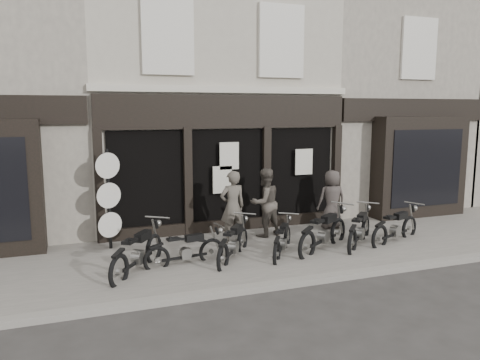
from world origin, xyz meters
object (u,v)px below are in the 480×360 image
object	(u,v)px
motorcycle_3	(282,243)
man_right	(332,199)
motorcycle_5	(359,233)
man_left	(233,207)
motorcycle_1	(186,253)
motorcycle_2	(234,246)
motorcycle_0	(138,256)
motorcycle_4	(324,236)
man_centre	(265,202)
motorcycle_6	(396,230)
advert_sign_post	(109,203)

from	to	relation	value
motorcycle_3	man_right	size ratio (longest dim) A/B	0.99
motorcycle_5	man_left	world-z (taller)	man_left
motorcycle_1	motorcycle_2	bearing A→B (deg)	-7.79
motorcycle_0	motorcycle_3	distance (m)	3.40
motorcycle_1	motorcycle_5	bearing A→B (deg)	-8.63
man_right	motorcycle_3	bearing A→B (deg)	40.98
motorcycle_1	man_right	xyz separation A→B (m)	(4.67, 1.62, 0.60)
motorcycle_3	motorcycle_1	bearing A→B (deg)	124.42
motorcycle_0	motorcycle_4	xyz separation A→B (m)	(4.51, 0.02, 0.02)
motorcycle_2	man_centre	xyz separation A→B (m)	(1.41, 1.49, 0.65)
man_centre	motorcycle_0	bearing A→B (deg)	8.70
motorcycle_2	motorcycle_6	distance (m)	4.43
motorcycle_1	man_left	xyz separation A→B (m)	(1.52, 1.23, 0.69)
motorcycle_3	motorcycle_5	world-z (taller)	motorcycle_5
motorcycle_4	motorcycle_2	bearing A→B (deg)	145.95
motorcycle_3	motorcycle_5	size ratio (longest dim) A/B	0.96
motorcycle_3	man_left	world-z (taller)	man_left
motorcycle_0	motorcycle_5	xyz separation A→B (m)	(5.56, 0.05, -0.01)
motorcycle_6	man_right	xyz separation A→B (m)	(-0.89, 1.72, 0.56)
man_left	man_right	world-z (taller)	man_left
motorcycle_4	man_left	xyz separation A→B (m)	(-1.93, 1.28, 0.61)
motorcycle_2	man_right	world-z (taller)	man_right
man_left	man_right	bearing A→B (deg)	-176.86
motorcycle_0	man_right	xyz separation A→B (m)	(5.72, 1.70, 0.54)
motorcycle_4	man_centre	world-z (taller)	man_centre
motorcycle_4	motorcycle_5	size ratio (longest dim) A/B	1.19
motorcycle_2	motorcycle_3	world-z (taller)	motorcycle_2
motorcycle_3	man_centre	bearing A→B (deg)	28.44
motorcycle_1	man_right	distance (m)	4.98
motorcycle_2	man_left	bearing A→B (deg)	19.36
motorcycle_3	motorcycle_5	distance (m)	2.17
motorcycle_0	man_right	distance (m)	5.99
motorcycle_0	motorcycle_1	distance (m)	1.06
man_centre	advert_sign_post	world-z (taller)	advert_sign_post
motorcycle_5	man_centre	bearing A→B (deg)	98.70
man_centre	man_right	world-z (taller)	man_centre
motorcycle_1	man_left	world-z (taller)	man_left
man_centre	man_right	size ratio (longest dim) A/B	1.09
motorcycle_0	man_centre	world-z (taller)	man_centre
motorcycle_5	man_left	distance (m)	3.30
man_left	advert_sign_post	distance (m)	3.05
motorcycle_6	motorcycle_5	bearing A→B (deg)	154.26
motorcycle_3	motorcycle_6	xyz separation A→B (m)	(3.22, -0.05, 0.04)
motorcycle_6	man_left	size ratio (longest dim) A/B	1.08
motorcycle_4	motorcycle_6	bearing A→B (deg)	-33.51
motorcycle_3	man_right	xyz separation A→B (m)	(2.33, 1.67, 0.60)
motorcycle_6	man_left	distance (m)	4.30
motorcycle_5	man_right	distance (m)	1.74
motorcycle_1	motorcycle_6	xyz separation A→B (m)	(5.56, -0.10, 0.04)
motorcycle_0	motorcycle_1	bearing A→B (deg)	-50.12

